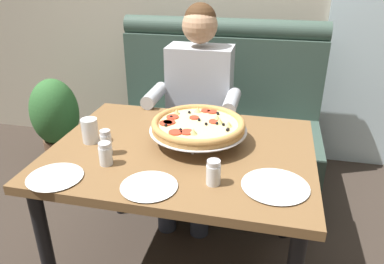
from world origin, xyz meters
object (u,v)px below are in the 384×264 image
at_px(diner_main, 196,100).
at_px(plate_near_right, 55,176).
at_px(pizza, 198,125).
at_px(dining_table, 182,165).
at_px(potted_plant, 56,118).
at_px(plate_near_left, 275,185).
at_px(shaker_pepper_flakes, 106,155).
at_px(drinking_glass, 90,132).
at_px(booth_bench, 215,130).
at_px(shaker_parmesan, 213,174).
at_px(plate_far_side, 149,185).
at_px(shaker_oregano, 106,144).

xyz_separation_m(diner_main, plate_near_right, (-0.35, -1.01, 0.02)).
distance_m(pizza, plate_near_right, 0.65).
height_order(dining_table, plate_near_right, plate_near_right).
bearing_deg(potted_plant, plate_near_left, -33.73).
bearing_deg(shaker_pepper_flakes, drinking_glass, 131.72).
xyz_separation_m(shaker_pepper_flakes, plate_near_left, (0.69, -0.02, -0.03)).
height_order(booth_bench, shaker_parmesan, booth_bench).
bearing_deg(plate_near_right, dining_table, 40.03).
relative_size(dining_table, plate_near_left, 4.57).
distance_m(booth_bench, potted_plant, 1.23).
bearing_deg(diner_main, plate_far_side, -88.09).
height_order(shaker_pepper_flakes, shaker_parmesan, shaker_parmesan).
distance_m(plate_near_left, plate_near_right, 0.85).
relative_size(dining_table, plate_near_right, 5.35).
distance_m(diner_main, shaker_parmesan, 0.95).
height_order(shaker_pepper_flakes, potted_plant, shaker_pepper_flakes).
bearing_deg(shaker_parmesan, booth_bench, 99.09).
bearing_deg(shaker_parmesan, dining_table, 126.31).
bearing_deg(dining_table, diner_main, 96.61).
bearing_deg(shaker_pepper_flakes, plate_near_right, -135.89).
height_order(booth_bench, plate_near_right, booth_bench).
bearing_deg(pizza, plate_near_left, -39.79).
xyz_separation_m(booth_bench, shaker_pepper_flakes, (-0.27, -1.13, 0.37)).
bearing_deg(shaker_parmesan, pizza, 111.40).
bearing_deg(booth_bench, plate_far_side, -91.96).
height_order(dining_table, shaker_pepper_flakes, shaker_pepper_flakes).
relative_size(dining_table, shaker_oregano, 10.32).
relative_size(plate_near_left, plate_near_right, 1.17).
bearing_deg(dining_table, plate_near_left, -28.32).
xyz_separation_m(booth_bench, dining_table, (0.00, -0.92, 0.24)).
relative_size(pizza, plate_near_right, 2.05).
distance_m(diner_main, potted_plant, 1.21).
xyz_separation_m(booth_bench, plate_near_left, (0.42, -1.15, 0.34)).
height_order(shaker_pepper_flakes, drinking_glass, drinking_glass).
relative_size(dining_table, shaker_pepper_flakes, 11.82).
bearing_deg(shaker_oregano, pizza, 28.62).
xyz_separation_m(dining_table, plate_near_left, (0.42, -0.23, 0.10)).
distance_m(booth_bench, shaker_pepper_flakes, 1.22).
relative_size(shaker_oregano, plate_near_left, 0.44).
bearing_deg(booth_bench, plate_near_left, -69.88).
bearing_deg(booth_bench, shaker_oregano, -106.41).
height_order(dining_table, diner_main, diner_main).
distance_m(diner_main, plate_near_left, 1.01).
bearing_deg(shaker_parmesan, plate_near_right, -170.77).
distance_m(shaker_pepper_flakes, drinking_glass, 0.24).
bearing_deg(shaker_oregano, dining_table, 22.14).
height_order(dining_table, potted_plant, dining_table).
height_order(diner_main, shaker_oregano, diner_main).
bearing_deg(plate_near_right, plate_far_side, 3.22).
relative_size(plate_far_side, potted_plant, 0.31).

